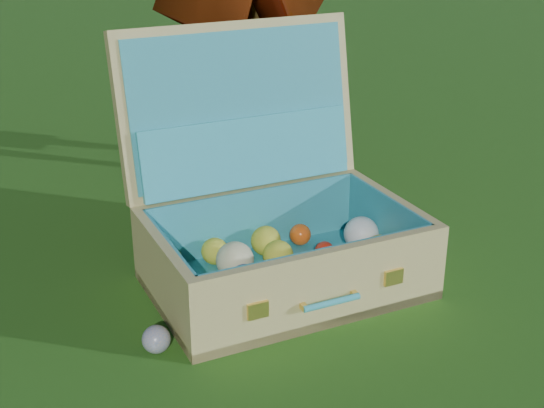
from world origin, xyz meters
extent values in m
plane|color=#215114|center=(0.00, 0.00, 0.00)|extent=(60.00, 60.00, 0.00)
sphere|color=#446CB2|center=(-0.41, -0.07, 0.03)|extent=(0.06, 0.06, 0.06)
cube|color=tan|center=(-0.05, 0.09, 0.01)|extent=(0.68, 0.48, 0.02)
cube|color=tan|center=(-0.03, -0.11, 0.10)|extent=(0.65, 0.07, 0.20)
cube|color=tan|center=(-0.06, 0.30, 0.10)|extent=(0.65, 0.07, 0.20)
cube|color=tan|center=(-0.36, 0.07, 0.10)|extent=(0.05, 0.39, 0.20)
cube|color=tan|center=(0.27, 0.11, 0.10)|extent=(0.05, 0.39, 0.20)
cube|color=teal|center=(-0.05, 0.09, 0.03)|extent=(0.63, 0.43, 0.01)
cube|color=teal|center=(-0.03, -0.10, 0.11)|extent=(0.60, 0.05, 0.17)
cube|color=teal|center=(-0.06, 0.28, 0.11)|extent=(0.60, 0.05, 0.17)
cube|color=teal|center=(-0.34, 0.07, 0.11)|extent=(0.03, 0.39, 0.17)
cube|color=teal|center=(0.25, 0.11, 0.11)|extent=(0.03, 0.39, 0.17)
cube|color=tan|center=(-0.07, 0.37, 0.40)|extent=(0.66, 0.17, 0.43)
cube|color=teal|center=(-0.06, 0.35, 0.41)|extent=(0.61, 0.13, 0.38)
cube|color=teal|center=(-0.06, 0.32, 0.29)|extent=(0.58, 0.10, 0.18)
cube|color=#F2C659|center=(-0.20, -0.14, 0.10)|extent=(0.05, 0.01, 0.04)
cube|color=#F2C659|center=(0.14, -0.12, 0.10)|extent=(0.05, 0.01, 0.04)
cylinder|color=teal|center=(-0.03, -0.14, 0.08)|extent=(0.14, 0.02, 0.02)
cube|color=#F2C659|center=(-0.10, -0.14, 0.08)|extent=(0.01, 0.02, 0.01)
cube|color=#F2C659|center=(0.03, -0.13, 0.08)|extent=(0.01, 0.02, 0.01)
sphere|color=gold|center=(-0.30, -0.07, 0.07)|extent=(0.08, 0.08, 0.08)
sphere|color=gold|center=(-0.16, -0.06, 0.07)|extent=(0.08, 0.08, 0.08)
sphere|color=#0D1345|center=(-0.03, -0.05, 0.06)|extent=(0.06, 0.06, 0.06)
sphere|color=#E25213|center=(0.09, -0.04, 0.07)|extent=(0.07, 0.07, 0.07)
sphere|color=gold|center=(0.21, -0.03, 0.06)|extent=(0.07, 0.07, 0.07)
sphere|color=red|center=(-0.30, 0.03, 0.06)|extent=(0.05, 0.05, 0.05)
sphere|color=#0D1345|center=(-0.17, 0.04, 0.07)|extent=(0.08, 0.08, 0.08)
sphere|color=#E25213|center=(-0.03, 0.05, 0.06)|extent=(0.06, 0.06, 0.06)
sphere|color=silver|center=(0.07, 0.04, 0.07)|extent=(0.08, 0.08, 0.08)
sphere|color=gold|center=(0.21, 0.07, 0.07)|extent=(0.08, 0.08, 0.08)
sphere|color=silver|center=(-0.31, 0.13, 0.06)|extent=(0.06, 0.06, 0.06)
sphere|color=beige|center=(-0.16, 0.14, 0.08)|extent=(0.10, 0.10, 0.10)
sphere|color=gold|center=(-0.05, 0.14, 0.07)|extent=(0.08, 0.08, 0.08)
sphere|color=red|center=(0.09, 0.14, 0.06)|extent=(0.05, 0.05, 0.05)
sphere|color=silver|center=(0.20, 0.16, 0.08)|extent=(0.09, 0.09, 0.09)
sphere|color=gold|center=(-0.30, 0.23, 0.06)|extent=(0.06, 0.06, 0.06)
sphere|color=gold|center=(-0.19, 0.23, 0.07)|extent=(0.07, 0.07, 0.07)
sphere|color=gold|center=(-0.05, 0.23, 0.07)|extent=(0.08, 0.08, 0.08)
sphere|color=#E25213|center=(0.06, 0.25, 0.06)|extent=(0.06, 0.06, 0.06)
camera|label=1|loc=(-0.69, -1.46, 0.94)|focal=50.00mm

